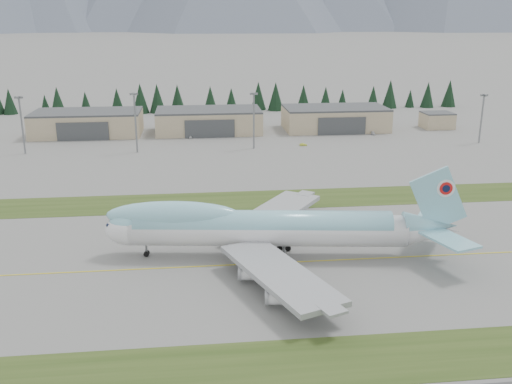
{
  "coord_description": "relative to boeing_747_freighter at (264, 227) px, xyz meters",
  "views": [
    {
      "loc": [
        -22.14,
        -113.75,
        51.88
      ],
      "look_at": [
        -6.48,
        27.29,
        8.0
      ],
      "focal_mm": 40.0,
      "sensor_mm": 36.0,
      "label": 1
    }
  ],
  "objects": [
    {
      "name": "taxiway_line_main",
      "position": [
        7.33,
        -3.76,
        -7.02
      ],
      "size": [
        400.0,
        0.4,
        0.02
      ],
      "primitive_type": "cube",
      "color": "gold",
      "rests_on": "ground"
    },
    {
      "name": "floodlight_masts",
      "position": [
        -2.13,
        109.25,
        8.64
      ],
      "size": [
        190.68,
        5.32,
        23.48
      ],
      "color": "slate",
      "rests_on": "ground"
    },
    {
      "name": "boeing_747_freighter",
      "position": [
        0.0,
        0.0,
        0.0
      ],
      "size": [
        81.1,
        69.27,
        21.29
      ],
      "rotation": [
        0.0,
        0.0,
        -0.13
      ],
      "color": "silver",
      "rests_on": "ground"
    },
    {
      "name": "service_vehicle_a",
      "position": [
        -16.15,
        132.7,
        -7.02
      ],
      "size": [
        1.59,
        3.18,
        1.04
      ],
      "primitive_type": "imported",
      "rotation": [
        0.0,
        0.0,
        -0.12
      ],
      "color": "silver",
      "rests_on": "ground"
    },
    {
      "name": "hangar_left",
      "position": [
        -62.67,
        146.13,
        -1.63
      ],
      "size": [
        48.0,
        26.6,
        10.8
      ],
      "color": "tan",
      "rests_on": "ground"
    },
    {
      "name": "service_vehicle_c",
      "position": [
        66.85,
        132.26,
        -7.02
      ],
      "size": [
        2.52,
        4.71,
        1.3
      ],
      "primitive_type": "imported",
      "rotation": [
        0.0,
        0.0,
        -0.16
      ],
      "color": "#B1B1B6",
      "rests_on": "ground"
    },
    {
      "name": "conifer_belt",
      "position": [
        7.05,
        207.92,
        0.41
      ],
      "size": [
        269.06,
        14.89,
        16.52
      ],
      "color": "black",
      "rests_on": "ground"
    },
    {
      "name": "grass_strip_far",
      "position": [
        7.33,
        41.24,
        -7.02
      ],
      "size": [
        400.0,
        18.0,
        0.08
      ],
      "primitive_type": "cube",
      "color": "#2D4117",
      "rests_on": "ground"
    },
    {
      "name": "hangar_right",
      "position": [
        52.33,
        146.13,
        -1.63
      ],
      "size": [
        48.0,
        26.6,
        10.8
      ],
      "color": "tan",
      "rests_on": "ground"
    },
    {
      "name": "grass_strip_near",
      "position": [
        7.33,
        -41.76,
        -7.02
      ],
      "size": [
        400.0,
        14.0,
        0.08
      ],
      "primitive_type": "cube",
      "color": "#2D4117",
      "rests_on": "ground"
    },
    {
      "name": "hangar_center",
      "position": [
        -7.67,
        146.13,
        -1.63
      ],
      "size": [
        48.0,
        26.6,
        10.8
      ],
      "color": "tan",
      "rests_on": "ground"
    },
    {
      "name": "service_vehicle_b",
      "position": [
        30.61,
        112.33,
        -7.02
      ],
      "size": [
        3.2,
        1.2,
        1.04
      ],
      "primitive_type": "imported",
      "rotation": [
        0.0,
        0.0,
        1.55
      ],
      "color": "gold",
      "rests_on": "ground"
    },
    {
      "name": "ground",
      "position": [
        7.33,
        -3.76,
        -7.02
      ],
      "size": [
        7000.0,
        7000.0,
        0.0
      ],
      "primitive_type": "plane",
      "color": "#626260",
      "rests_on": "ground"
    },
    {
      "name": "control_shed",
      "position": [
        102.33,
        144.24,
        -3.22
      ],
      "size": [
        14.0,
        12.0,
        7.6
      ],
      "color": "tan",
      "rests_on": "ground"
    }
  ]
}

